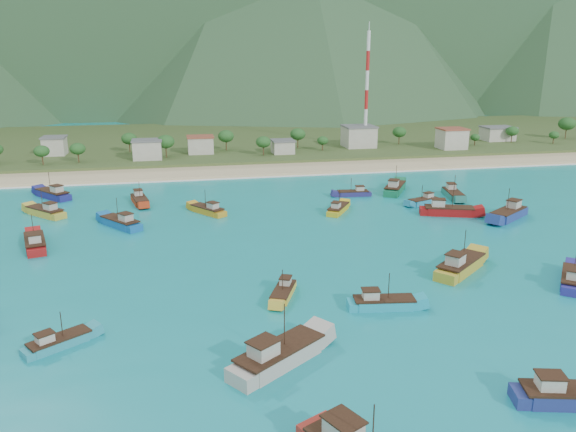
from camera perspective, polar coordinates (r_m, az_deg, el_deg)
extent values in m
plane|color=#0C8488|center=(95.58, -0.46, -4.81)|extent=(600.00, 600.00, 0.00)
cube|color=beige|center=(170.96, -5.54, 4.51)|extent=(400.00, 18.00, 1.20)
cube|color=#385123|center=(230.83, -7.17, 7.47)|extent=(400.00, 110.00, 2.40)
cube|color=white|center=(161.71, -5.18, 3.85)|extent=(400.00, 2.50, 0.08)
cube|color=beige|center=(205.04, -22.61, 6.55)|extent=(7.01, 7.66, 5.68)
cube|color=beige|center=(187.03, -14.09, 6.51)|extent=(8.92, 6.93, 5.83)
cube|color=beige|center=(194.84, -8.88, 7.11)|extent=(8.43, 7.03, 5.45)
cube|color=beige|center=(192.78, -0.53, 7.00)|extent=(7.07, 7.13, 4.10)
cube|color=beige|center=(207.95, 7.19, 7.98)|extent=(10.69, 10.31, 7.20)
cube|color=beige|center=(210.49, 16.29, 7.51)|extent=(9.00, 8.01, 6.85)
cube|color=beige|center=(237.04, 20.51, 7.81)|extent=(11.49, 8.22, 4.92)
cylinder|color=red|center=(209.33, 7.83, 7.95)|extent=(1.20, 1.20, 6.75)
cylinder|color=white|center=(208.50, 7.90, 9.78)|extent=(1.20, 1.20, 6.75)
cylinder|color=red|center=(207.88, 7.97, 11.63)|extent=(1.20, 1.20, 6.75)
cylinder|color=white|center=(207.48, 8.04, 13.49)|extent=(1.20, 1.20, 6.75)
cylinder|color=red|center=(207.30, 8.12, 15.35)|extent=(1.20, 1.20, 6.75)
cylinder|color=white|center=(207.34, 8.19, 17.22)|extent=(1.20, 1.20, 6.75)
cube|color=#AC2F12|center=(137.79, -14.81, 1.43)|extent=(4.90, 10.28, 1.80)
cube|color=beige|center=(139.35, -14.99, 2.27)|extent=(2.24, 2.57, 1.46)
cylinder|color=#382114|center=(136.57, -14.86, 2.56)|extent=(0.12, 0.12, 4.04)
cube|color=#AEA89E|center=(66.13, -0.81, -14.18)|extent=(12.68, 10.60, 2.34)
cube|color=beige|center=(63.45, -2.50, -13.39)|extent=(3.75, 3.62, 1.90)
cylinder|color=#382114|center=(64.77, -0.37, -11.03)|extent=(0.12, 0.12, 5.27)
cube|color=gold|center=(96.00, 17.16, -5.00)|extent=(12.01, 10.74, 2.27)
cube|color=beige|center=(93.06, 16.65, -4.27)|extent=(3.64, 3.56, 1.84)
cylinder|color=#382114|center=(95.41, 17.50, -2.81)|extent=(0.12, 0.12, 5.11)
cube|color=gold|center=(134.28, -23.45, 0.28)|extent=(9.80, 9.94, 1.96)
cube|color=beige|center=(132.03, -23.01, 0.87)|extent=(3.12, 3.13, 1.59)
cylinder|color=#382114|center=(134.03, -23.74, 1.63)|extent=(0.12, 0.12, 4.41)
cube|color=#1F6B5F|center=(144.71, 16.42, 2.02)|extent=(5.16, 10.96, 1.92)
cube|color=beige|center=(146.34, 16.24, 2.89)|extent=(2.37, 2.73, 1.56)
cylinder|color=#382114|center=(143.46, 16.58, 3.17)|extent=(0.12, 0.12, 4.31)
cube|color=gold|center=(126.66, 5.13, 0.61)|extent=(7.31, 9.20, 1.67)
cube|color=beige|center=(124.52, 4.90, 1.07)|extent=(2.56, 2.67, 1.36)
cylinder|color=#382114|center=(126.45, 5.23, 1.86)|extent=(0.12, 0.12, 3.77)
cube|color=navy|center=(97.52, 26.94, -5.86)|extent=(9.07, 10.20, 1.92)
cube|color=beige|center=(94.89, 27.04, -5.33)|extent=(3.02, 3.09, 1.56)
cylinder|color=#382114|center=(97.06, 27.18, -4.02)|extent=(0.12, 0.12, 4.33)
cube|color=teal|center=(136.76, 13.54, 1.36)|extent=(8.90, 5.59, 1.56)
cube|color=beige|center=(137.68, 14.08, 2.03)|extent=(2.40, 2.19, 1.27)
cylinder|color=#382114|center=(135.80, 13.47, 2.37)|extent=(0.12, 0.12, 3.51)
cube|color=#C78C1D|center=(126.30, -8.20, 0.48)|extent=(7.97, 9.52, 1.76)
cube|color=beige|center=(124.39, -7.65, 1.03)|extent=(2.72, 2.82, 1.43)
cylinder|color=#382114|center=(125.98, -8.41, 1.78)|extent=(0.12, 0.12, 3.96)
cube|color=#105BA3|center=(120.28, -16.68, -0.78)|extent=(9.23, 10.59, 1.98)
cube|color=beige|center=(117.97, -16.16, -0.15)|extent=(3.10, 3.18, 1.61)
cylinder|color=#382114|center=(119.93, -16.97, 0.75)|extent=(0.12, 0.12, 4.46)
cube|color=maroon|center=(112.89, -24.29, -2.65)|extent=(6.00, 11.55, 2.01)
cube|color=beige|center=(110.19, -24.34, -2.09)|extent=(2.61, 2.95, 1.64)
cylinder|color=#382114|center=(112.56, -24.50, -0.97)|extent=(0.12, 0.12, 4.53)
cube|color=navy|center=(66.22, 26.72, -16.23)|extent=(11.20, 5.68, 1.95)
cube|color=beige|center=(64.48, 25.08, -15.08)|extent=(2.85, 2.50, 1.59)
cube|color=maroon|center=(128.59, 16.02, 0.38)|extent=(12.24, 7.14, 2.14)
cube|color=beige|center=(127.76, 15.02, 1.26)|extent=(3.23, 2.91, 1.74)
cylinder|color=#382114|center=(127.83, 16.43, 1.87)|extent=(0.12, 0.12, 4.81)
cube|color=beige|center=(52.05, 5.65, -20.79)|extent=(3.46, 3.71, 1.92)
cube|color=gold|center=(82.83, -0.49, -7.96)|extent=(5.44, 8.42, 1.48)
cube|color=beige|center=(83.78, -0.25, -6.67)|extent=(2.10, 2.29, 1.20)
cylinder|color=#382114|center=(81.46, -0.57, -6.55)|extent=(0.12, 0.12, 3.33)
cube|color=navy|center=(150.30, -22.81, 1.95)|extent=(10.02, 10.94, 2.09)
cube|color=beige|center=(147.87, -22.44, 2.53)|extent=(3.29, 3.35, 1.70)
cylinder|color=#382114|center=(150.14, -23.08, 3.24)|extent=(0.12, 0.12, 4.70)
cube|color=#10663F|center=(147.07, 10.81, 2.68)|extent=(9.56, 12.29, 2.23)
cube|color=beige|center=(144.22, 10.68, 3.25)|extent=(3.38, 3.55, 1.81)
cylinder|color=#382114|center=(146.97, 10.93, 4.11)|extent=(0.12, 0.12, 5.01)
cube|color=#179FBA|center=(80.35, 9.73, -8.90)|extent=(9.83, 4.10, 1.73)
cube|color=beige|center=(79.29, 8.39, -7.94)|extent=(2.39, 2.03, 1.41)
cylinder|color=#382114|center=(79.34, 10.21, -7.04)|extent=(0.12, 0.12, 3.90)
cube|color=navy|center=(141.47, 6.60, 2.19)|extent=(8.73, 3.22, 1.55)
cube|color=beige|center=(141.55, 7.30, 2.76)|extent=(2.07, 1.72, 1.26)
cylinder|color=#382114|center=(140.78, 6.44, 3.19)|extent=(0.12, 0.12, 3.50)
cube|color=navy|center=(129.81, 21.44, 0.05)|extent=(12.18, 9.91, 2.23)
cube|color=beige|center=(131.57, 21.96, 1.11)|extent=(3.57, 3.43, 1.81)
cylinder|color=#382114|center=(128.30, 21.48, 1.54)|extent=(0.12, 0.12, 5.02)
cube|color=teal|center=(75.03, -22.15, -11.94)|extent=(8.16, 6.64, 1.49)
cube|color=beige|center=(73.89, -23.47, -11.36)|extent=(2.39, 2.30, 1.21)
cylinder|color=#382114|center=(74.12, -22.02, -10.17)|extent=(0.12, 0.12, 3.36)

